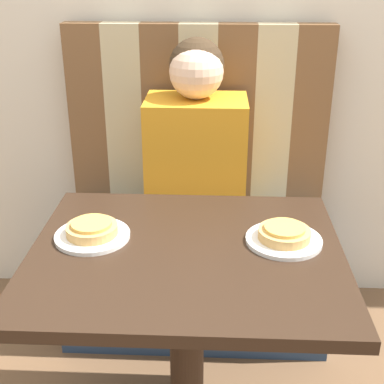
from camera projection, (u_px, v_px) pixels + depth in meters
booth_seat at (196, 272)px, 2.23m from camera, size 1.04×0.48×0.48m
booth_backrest at (198, 118)px, 2.17m from camera, size 1.04×0.08×0.74m
dining_table at (186, 284)px, 1.47m from camera, size 0.84×0.71×0.73m
person at (196, 142)px, 2.00m from camera, size 0.37×0.26×0.71m
plate_left at (92, 236)px, 1.49m from camera, size 0.21×0.21×0.01m
plate_right at (284, 240)px, 1.47m from camera, size 0.21×0.21×0.01m
pizza_left at (92, 229)px, 1.48m from camera, size 0.14×0.14×0.04m
pizza_right at (284, 233)px, 1.46m from camera, size 0.14×0.14×0.04m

